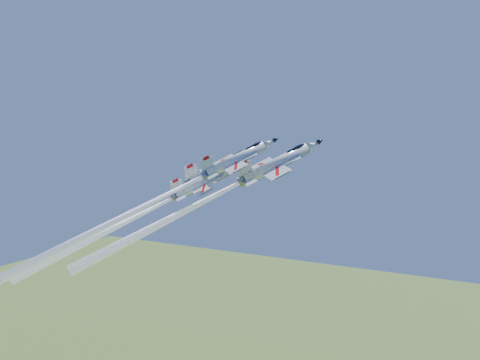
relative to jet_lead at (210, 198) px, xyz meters
The scene contains 4 objects.
jet_lead is the anchor object (origin of this frame).
jet_left 20.12m from the jet_lead, 161.98° to the right, with size 36.31×40.22×49.45m.
jet_right 12.51m from the jet_lead, 119.48° to the right, with size 28.69×31.55×37.13m.
jet_slot 12.76m from the jet_lead, 134.23° to the right, with size 24.02×26.03×28.36m.
Camera 1 is at (45.86, -86.59, 109.72)m, focal length 40.00 mm.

